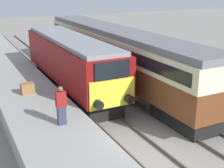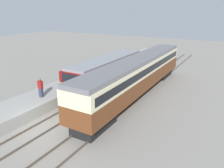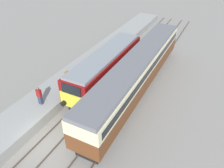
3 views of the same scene
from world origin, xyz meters
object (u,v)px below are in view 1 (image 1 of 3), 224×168
Objects in this scene: passenger_carriage at (115,50)px; luggage_crate at (28,88)px; person_on_platform at (61,106)px; locomotive at (71,62)px.

luggage_crate is (-6.75, -2.41, -1.10)m from passenger_carriage.
passenger_carriage is at bearing 48.61° from person_on_platform.
passenger_carriage is 7.25m from luggage_crate.
luggage_crate is (-0.46, 4.72, -0.57)m from person_on_platform.
person_on_platform is at bearing -84.42° from luggage_crate.
locomotive is 0.62× the size of passenger_carriage.
passenger_carriage reaches higher than person_on_platform.
person_on_platform is at bearing -112.88° from locomotive.
person_on_platform is (-6.29, -7.13, -0.52)m from passenger_carriage.
locomotive is at bearing -175.12° from passenger_carriage.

